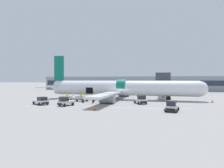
% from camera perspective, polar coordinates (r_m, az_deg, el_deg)
% --- Properties ---
extents(ground_plane, '(500.00, 500.00, 0.00)m').
position_cam_1_polar(ground_plane, '(44.05, 3.20, -4.76)').
color(ground_plane, gray).
extents(apron_marking_line, '(28.12, 3.73, 0.01)m').
position_cam_1_polar(apron_marking_line, '(33.45, -2.24, -6.67)').
color(apron_marking_line, silver).
rests_on(apron_marking_line, ground_plane).
extents(terminal_strip, '(89.23, 9.50, 5.94)m').
position_cam_1_polar(terminal_strip, '(87.62, 8.87, 0.17)').
color(terminal_strip, gray).
rests_on(terminal_strip, ground_plane).
extents(jet_bridge_stub, '(3.35, 13.24, 6.23)m').
position_cam_1_polar(jet_bridge_stub, '(52.47, 14.38, 1.26)').
color(jet_bridge_stub, '#4C4C51').
rests_on(jet_bridge_stub, ground_plane).
extents(airplane, '(37.09, 33.17, 10.57)m').
position_cam_1_polar(airplane, '(46.28, 2.22, -1.25)').
color(airplane, white).
rests_on(airplane, ground_plane).
extents(baggage_tug_lead, '(2.72, 3.23, 1.68)m').
position_cam_1_polar(baggage_tug_lead, '(38.46, 8.23, -4.57)').
color(baggage_tug_lead, white).
rests_on(baggage_tug_lead, ground_plane).
extents(baggage_tug_mid, '(2.29, 3.49, 1.61)m').
position_cam_1_polar(baggage_tug_mid, '(30.40, 16.70, -6.20)').
color(baggage_tug_mid, silver).
rests_on(baggage_tug_mid, ground_plane).
extents(baggage_tug_rear, '(3.61, 2.89, 1.45)m').
position_cam_1_polar(baggage_tug_rear, '(39.17, -19.60, -4.64)').
color(baggage_tug_rear, silver).
rests_on(baggage_tug_rear, ground_plane).
extents(baggage_tug_spare, '(2.49, 3.07, 1.58)m').
position_cam_1_polar(baggage_tug_spare, '(36.04, -13.15, -5.06)').
color(baggage_tug_spare, silver).
rests_on(baggage_tug_spare, ground_plane).
extents(baggage_cart_loading, '(3.77, 2.75, 1.03)m').
position_cam_1_polar(baggage_cart_loading, '(43.27, -8.49, -4.15)').
color(baggage_cart_loading, '#B7BABF').
rests_on(baggage_cart_loading, ground_plane).
extents(baggage_cart_queued, '(3.65, 2.17, 0.99)m').
position_cam_1_polar(baggage_cart_queued, '(45.42, -13.04, -4.01)').
color(baggage_cart_queued, silver).
rests_on(baggage_cart_queued, ground_plane).
extents(ground_crew_loader_a, '(0.54, 0.54, 1.68)m').
position_cam_1_polar(ground_crew_loader_a, '(41.28, -5.23, -3.93)').
color(ground_crew_loader_a, black).
rests_on(ground_crew_loader_a, ground_plane).
extents(ground_crew_loader_b, '(0.64, 0.53, 1.85)m').
position_cam_1_polar(ground_crew_loader_b, '(42.22, -12.68, -3.72)').
color(ground_crew_loader_b, '#2D2D33').
rests_on(ground_crew_loader_b, ground_plane).
extents(ground_crew_driver, '(0.59, 0.51, 1.72)m').
position_cam_1_polar(ground_crew_driver, '(46.30, -8.83, -3.35)').
color(ground_crew_driver, black).
rests_on(ground_crew_driver, ground_plane).
extents(ground_crew_supervisor, '(0.49, 0.52, 1.56)m').
position_cam_1_polar(ground_crew_supervisor, '(39.39, -5.47, -4.27)').
color(ground_crew_supervisor, black).
rests_on(ground_crew_supervisor, ground_plane).
extents(ground_crew_helper, '(0.46, 0.61, 1.74)m').
position_cam_1_polar(ground_crew_helper, '(44.62, -4.62, -3.50)').
color(ground_crew_helper, '#1E2338').
rests_on(ground_crew_helper, ground_plane).
extents(ground_crew_marshal, '(0.50, 0.50, 1.55)m').
position_cam_1_polar(ground_crew_marshal, '(44.02, -2.49, -3.69)').
color(ground_crew_marshal, black).
rests_on(ground_crew_marshal, ground_plane).
extents(suitcase_on_tarmac_upright, '(0.56, 0.46, 0.74)m').
position_cam_1_polar(suitcase_on_tarmac_upright, '(40.51, -8.32, -4.85)').
color(suitcase_on_tarmac_upright, '#2D2D33').
rests_on(suitcase_on_tarmac_upright, ground_plane).
extents(safety_cone_nose, '(0.55, 0.55, 0.62)m').
position_cam_1_polar(safety_cone_nose, '(44.93, 26.74, -4.40)').
color(safety_cone_nose, black).
rests_on(safety_cone_nose, ground_plane).
extents(safety_cone_engine_left, '(0.50, 0.50, 0.71)m').
position_cam_1_polar(safety_cone_engine_left, '(30.43, -5.14, -6.83)').
color(safety_cone_engine_left, black).
rests_on(safety_cone_engine_left, ground_plane).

